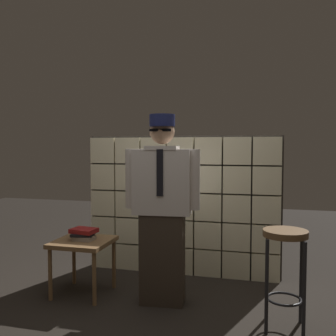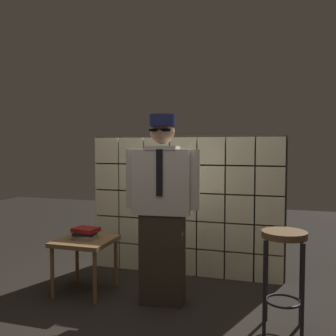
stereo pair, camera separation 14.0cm
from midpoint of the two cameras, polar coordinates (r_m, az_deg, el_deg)
The scene contains 6 objects.
ground_plane at distance 3.27m, azimuth -2.29°, elevation -22.28°, with size 12.00×12.00×0.00m.
glass_block_wall at distance 4.20m, azimuth 3.40°, elevation -5.73°, with size 2.16×0.10×1.55m.
standing_person at distance 3.38m, azimuth 0.34°, elevation -5.74°, with size 0.68×0.31×1.69m.
bar_stool at distance 3.10m, azimuth 18.30°, elevation -12.56°, with size 0.34×0.34×0.77m.
side_table at distance 3.79m, azimuth -11.32°, elevation -11.45°, with size 0.52×0.52×0.52m.
book_stack at distance 3.77m, azimuth -11.24°, elevation -9.54°, with size 0.25×0.22×0.11m.
Camera 2 is at (1.06, -2.76, 1.42)m, focal length 40.56 mm.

